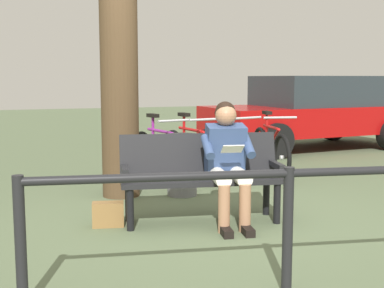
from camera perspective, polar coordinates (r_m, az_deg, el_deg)
ground_plane at (r=5.19m, az=2.95°, el=-8.63°), size 40.00×40.00×0.00m
bench at (r=5.14m, az=0.97°, el=-2.98°), size 1.66×0.75×0.87m
person_reading at (r=5.01m, az=3.96°, el=-1.44°), size 0.54×0.81×1.20m
handbag at (r=5.07m, az=-9.31°, el=-7.72°), size 0.32×0.20×0.24m
tree_trunk at (r=6.23m, az=-8.18°, el=12.53°), size 0.45×0.45×4.00m
litter_bin at (r=6.26m, az=-1.12°, el=-2.31°), size 0.38×0.38×0.75m
bicycle_red at (r=7.71m, az=8.68°, el=-0.71°), size 0.48×1.67×0.94m
bicycle_purple at (r=7.52m, az=4.13°, el=-0.85°), size 0.59×1.64×0.94m
bicycle_silver at (r=7.25m, az=-0.20°, el=-1.14°), size 0.48×1.67×0.94m
bicycle_orange at (r=7.07m, az=-3.64°, el=-1.36°), size 0.54×1.65×0.94m
railing_fence at (r=3.46m, az=10.66°, el=-6.58°), size 3.43×0.66×0.85m
parked_car at (r=10.74m, az=13.14°, el=3.66°), size 4.33×2.29×1.47m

